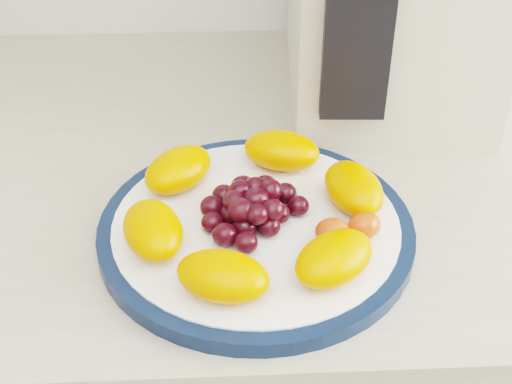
{
  "coord_description": "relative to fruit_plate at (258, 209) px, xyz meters",
  "views": [
    {
      "loc": [
        0.1,
        0.57,
        1.31
      ],
      "look_at": [
        0.12,
        1.05,
        0.95
      ],
      "focal_mm": 50.0,
      "sensor_mm": 36.0,
      "label": 1
    }
  ],
  "objects": [
    {
      "name": "plate_rim",
      "position": [
        -0.0,
        0.0,
        -0.03
      ],
      "size": [
        0.28,
        0.28,
        0.01
      ],
      "primitive_type": "cylinder",
      "color": "#0A1934",
      "rests_on": "counter"
    },
    {
      "name": "plate_face",
      "position": [
        -0.0,
        0.0,
        -0.03
      ],
      "size": [
        0.25,
        0.25,
        0.02
      ],
      "primitive_type": "cylinder",
      "color": "white",
      "rests_on": "counter"
    },
    {
      "name": "fruit_plate",
      "position": [
        0.0,
        0.0,
        0.0
      ],
      "size": [
        0.24,
        0.24,
        0.04
      ],
      "color": "#E66900",
      "rests_on": "plate_face"
    }
  ]
}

